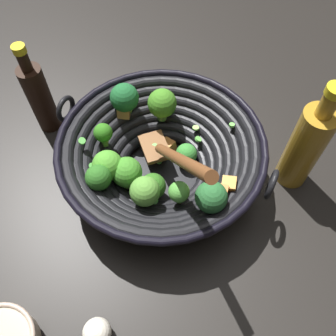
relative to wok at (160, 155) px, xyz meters
name	(u,v)px	position (x,y,z in m)	size (l,w,h in m)	color
ground_plane	(162,174)	(0.00, 0.00, -0.07)	(4.00, 4.00, 0.00)	black
wok	(160,155)	(0.00, 0.00, 0.00)	(0.39, 0.39, 0.28)	black
soy_sauce_bottle	(39,97)	(-0.22, -0.18, 0.02)	(0.05, 0.05, 0.21)	black
cooking_oil_bottle	(306,146)	(0.11, 0.24, 0.03)	(0.06, 0.06, 0.25)	#AD7F23
garlic_bulb	(97,333)	(0.24, -0.21, -0.05)	(0.05, 0.05, 0.05)	silver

